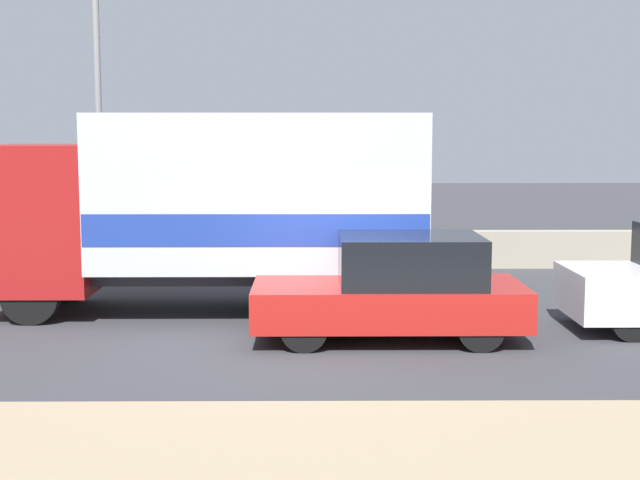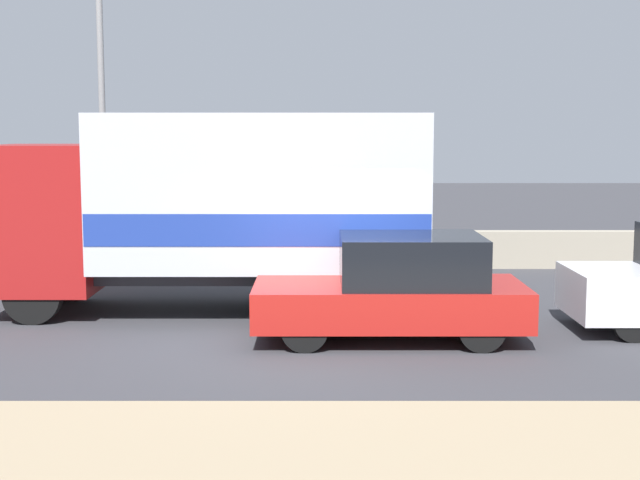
{
  "view_description": "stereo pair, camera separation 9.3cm",
  "coord_description": "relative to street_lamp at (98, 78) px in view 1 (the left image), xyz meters",
  "views": [
    {
      "loc": [
        -0.29,
        -13.03,
        3.07
      ],
      "look_at": [
        -0.17,
        0.99,
        1.36
      ],
      "focal_mm": 50.0,
      "sensor_mm": 36.0,
      "label": 1
    },
    {
      "loc": [
        -0.2,
        -13.03,
        3.07
      ],
      "look_at": [
        -0.17,
        0.99,
        1.36
      ],
      "focal_mm": 50.0,
      "sensor_mm": 36.0,
      "label": 2
    }
  ],
  "objects": [
    {
      "name": "pedestrian",
      "position": [
        -1.55,
        -0.29,
        -3.37
      ],
      "size": [
        0.35,
        0.35,
        1.58
      ],
      "color": "slate",
      "rests_on": "ground_plane"
    },
    {
      "name": "ground_plane",
      "position": [
        4.89,
        -6.31,
        -4.2
      ],
      "size": [
        80.0,
        80.0,
        0.0
      ],
      "primitive_type": "plane",
      "color": "#38383D"
    },
    {
      "name": "stone_wall_backdrop",
      "position": [
        4.89,
        0.58,
        -3.78
      ],
      "size": [
        60.0,
        0.35,
        0.84
      ],
      "color": "#A39984",
      "rests_on": "ground_plane"
    },
    {
      "name": "street_lamp",
      "position": [
        0.0,
        0.0,
        0.0
      ],
      "size": [
        0.56,
        0.28,
        7.28
      ],
      "color": "gray",
      "rests_on": "ground_plane"
    },
    {
      "name": "car_hatchback",
      "position": [
        5.83,
        -6.34,
        -3.44
      ],
      "size": [
        4.0,
        1.85,
        1.55
      ],
      "rotation": [
        0.0,
        0.0,
        3.14
      ],
      "color": "#B21E19",
      "rests_on": "ground_plane"
    },
    {
      "name": "box_truck",
      "position": [
        3.03,
        -4.29,
        -2.35
      ],
      "size": [
        7.26,
        2.58,
        3.36
      ],
      "rotation": [
        0.0,
        0.0,
        3.14
      ],
      "color": "maroon",
      "rests_on": "ground_plane"
    }
  ]
}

